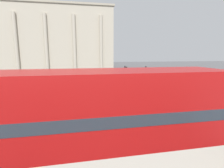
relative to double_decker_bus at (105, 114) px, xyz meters
The scene contains 7 objects.
double_decker_bus is the anchor object (origin of this frame).
plaza_building_left 49.24m from the double_decker_bus, 100.09° to the left, with size 35.19×16.27×17.57m.
traffic_light_near 6.02m from the double_decker_bus, 51.97° to the left, with size 0.42×0.24×3.86m.
traffic_light_mid 14.03m from the double_decker_bus, 71.10° to the left, with size 0.42×0.24×3.31m.
pedestrian_white 13.62m from the double_decker_bus, 126.58° to the left, with size 0.32×0.32×1.74m.
pedestrian_yellow 18.59m from the double_decker_bus, 78.42° to the left, with size 0.32×0.32×1.77m.
pedestrian_black 20.53m from the double_decker_bus, 98.99° to the left, with size 0.32×0.32×1.68m.
Camera 1 is at (-0.86, -2.04, 4.71)m, focal length 28.00 mm.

